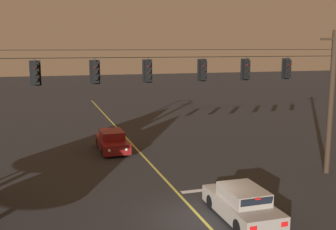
{
  "coord_description": "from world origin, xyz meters",
  "views": [
    {
      "loc": [
        -6.05,
        -14.88,
        7.1
      ],
      "look_at": [
        0.0,
        4.81,
        3.64
      ],
      "focal_mm": 43.4,
      "sensor_mm": 36.0,
      "label": 1
    }
  ],
  "objects_px": {
    "traffic_light_right_inner": "(203,70)",
    "traffic_light_rightmost": "(246,70)",
    "traffic_light_centre": "(148,71)",
    "traffic_light_leftmost": "(35,73)",
    "car_waiting_near_lane": "(242,204)",
    "traffic_light_far_right": "(287,69)",
    "car_oncoming_lead": "(112,141)",
    "traffic_light_left_inner": "(95,72)"
  },
  "relations": [
    {
      "from": "traffic_light_right_inner",
      "to": "traffic_light_rightmost",
      "type": "xyz_separation_m",
      "value": [
        2.37,
        0.0,
        0.0
      ]
    },
    {
      "from": "traffic_light_centre",
      "to": "traffic_light_rightmost",
      "type": "distance_m",
      "value": 5.17
    },
    {
      "from": "traffic_light_leftmost",
      "to": "car_waiting_near_lane",
      "type": "xyz_separation_m",
      "value": [
        7.98,
        -4.27,
        -5.31
      ]
    },
    {
      "from": "traffic_light_far_right",
      "to": "car_oncoming_lead",
      "type": "xyz_separation_m",
      "value": [
        -7.97,
        8.65,
        -5.31
      ]
    },
    {
      "from": "traffic_light_leftmost",
      "to": "car_waiting_near_lane",
      "type": "relative_size",
      "value": 0.28
    },
    {
      "from": "traffic_light_centre",
      "to": "traffic_light_right_inner",
      "type": "distance_m",
      "value": 2.8
    },
    {
      "from": "traffic_light_far_right",
      "to": "traffic_light_centre",
      "type": "bearing_deg",
      "value": 180.0
    },
    {
      "from": "traffic_light_centre",
      "to": "traffic_light_right_inner",
      "type": "bearing_deg",
      "value": 0.0
    },
    {
      "from": "traffic_light_rightmost",
      "to": "car_oncoming_lead",
      "type": "height_order",
      "value": "traffic_light_rightmost"
    },
    {
      "from": "traffic_light_centre",
      "to": "car_waiting_near_lane",
      "type": "bearing_deg",
      "value": -55.81
    },
    {
      "from": "traffic_light_centre",
      "to": "car_oncoming_lead",
      "type": "relative_size",
      "value": 0.28
    },
    {
      "from": "traffic_light_rightmost",
      "to": "traffic_light_far_right",
      "type": "relative_size",
      "value": 1.0
    },
    {
      "from": "car_waiting_near_lane",
      "to": "car_oncoming_lead",
      "type": "xyz_separation_m",
      "value": [
        -3.3,
        12.92,
        -0.0
      ]
    },
    {
      "from": "traffic_light_left_inner",
      "to": "traffic_light_rightmost",
      "type": "relative_size",
      "value": 1.0
    },
    {
      "from": "traffic_light_far_right",
      "to": "car_waiting_near_lane",
      "type": "distance_m",
      "value": 8.26
    },
    {
      "from": "car_oncoming_lead",
      "to": "traffic_light_right_inner",
      "type": "bearing_deg",
      "value": -69.69
    },
    {
      "from": "car_waiting_near_lane",
      "to": "car_oncoming_lead",
      "type": "bearing_deg",
      "value": 104.34
    },
    {
      "from": "traffic_light_right_inner",
      "to": "car_oncoming_lead",
      "type": "relative_size",
      "value": 0.28
    },
    {
      "from": "traffic_light_leftmost",
      "to": "traffic_light_centre",
      "type": "bearing_deg",
      "value": 0.0
    },
    {
      "from": "traffic_light_rightmost",
      "to": "traffic_light_far_right",
      "type": "bearing_deg",
      "value": 0.0
    },
    {
      "from": "traffic_light_right_inner",
      "to": "car_waiting_near_lane",
      "type": "bearing_deg",
      "value": -88.64
    },
    {
      "from": "traffic_light_rightmost",
      "to": "car_oncoming_lead",
      "type": "xyz_separation_m",
      "value": [
        -5.57,
        8.65,
        -5.31
      ]
    },
    {
      "from": "car_waiting_near_lane",
      "to": "car_oncoming_lead",
      "type": "height_order",
      "value": "same"
    },
    {
      "from": "traffic_light_left_inner",
      "to": "car_waiting_near_lane",
      "type": "xyz_separation_m",
      "value": [
        5.38,
        -4.27,
        -5.31
      ]
    },
    {
      "from": "traffic_light_far_right",
      "to": "car_waiting_near_lane",
      "type": "xyz_separation_m",
      "value": [
        -4.67,
        -4.27,
        -5.31
      ]
    },
    {
      "from": "traffic_light_leftmost",
      "to": "traffic_light_rightmost",
      "type": "bearing_deg",
      "value": 0.0
    },
    {
      "from": "traffic_light_leftmost",
      "to": "traffic_light_right_inner",
      "type": "height_order",
      "value": "same"
    },
    {
      "from": "traffic_light_right_inner",
      "to": "car_oncoming_lead",
      "type": "bearing_deg",
      "value": 110.31
    },
    {
      "from": "traffic_light_far_right",
      "to": "car_oncoming_lead",
      "type": "bearing_deg",
      "value": 132.67
    },
    {
      "from": "traffic_light_leftmost",
      "to": "traffic_light_centre",
      "type": "distance_m",
      "value": 5.08
    },
    {
      "from": "traffic_light_leftmost",
      "to": "traffic_light_centre",
      "type": "xyz_separation_m",
      "value": [
        5.08,
        0.0,
        0.0
      ]
    },
    {
      "from": "traffic_light_left_inner",
      "to": "traffic_light_rightmost",
      "type": "height_order",
      "value": "same"
    },
    {
      "from": "traffic_light_centre",
      "to": "traffic_light_rightmost",
      "type": "bearing_deg",
      "value": 0.0
    },
    {
      "from": "traffic_light_left_inner",
      "to": "traffic_light_rightmost",
      "type": "xyz_separation_m",
      "value": [
        7.65,
        0.0,
        0.0
      ]
    },
    {
      "from": "traffic_light_rightmost",
      "to": "traffic_light_far_right",
      "type": "height_order",
      "value": "same"
    },
    {
      "from": "car_waiting_near_lane",
      "to": "traffic_light_right_inner",
      "type": "bearing_deg",
      "value": 91.36
    },
    {
      "from": "car_waiting_near_lane",
      "to": "car_oncoming_lead",
      "type": "distance_m",
      "value": 13.33
    },
    {
      "from": "traffic_light_leftmost",
      "to": "traffic_light_far_right",
      "type": "height_order",
      "value": "same"
    },
    {
      "from": "traffic_light_left_inner",
      "to": "car_waiting_near_lane",
      "type": "bearing_deg",
      "value": -38.42
    },
    {
      "from": "traffic_light_left_inner",
      "to": "car_waiting_near_lane",
      "type": "height_order",
      "value": "traffic_light_left_inner"
    },
    {
      "from": "car_waiting_near_lane",
      "to": "traffic_light_far_right",
      "type": "bearing_deg",
      "value": 42.42
    },
    {
      "from": "traffic_light_right_inner",
      "to": "traffic_light_far_right",
      "type": "distance_m",
      "value": 4.77
    }
  ]
}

